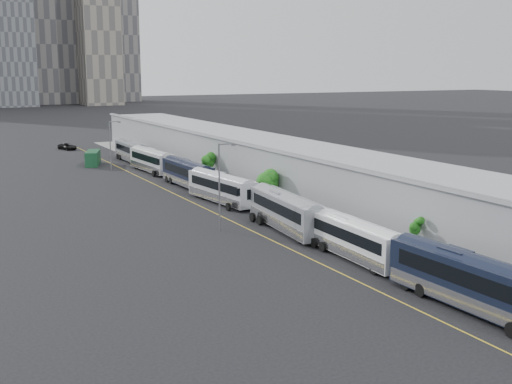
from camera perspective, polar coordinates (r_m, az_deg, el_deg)
sidewalk at (r=79.22m, az=4.20°, el=-1.51°), size 10.00×170.00×0.12m
lane_line at (r=74.35m, az=-2.70°, el=-2.35°), size 0.12×160.00×0.02m
depot at (r=80.71m, az=6.65°, el=1.17°), size 12.45×160.40×7.20m
bus_1 at (r=48.77m, az=18.53°, el=-7.94°), size 3.31×14.03×4.07m
bus_2 at (r=58.96m, az=8.74°, el=-4.43°), size 2.97×12.69×3.69m
bus_3 at (r=68.42m, az=2.74°, el=-2.05°), size 4.08×14.06×4.05m
bus_4 at (r=82.68m, az=-3.06°, el=0.13°), size 4.00×13.37×3.85m
bus_5 at (r=94.49m, az=-6.11°, el=1.45°), size 2.98×13.42×3.91m
bus_6 at (r=109.03m, az=-9.25°, el=2.61°), size 3.49×13.41×3.88m
bus_7 at (r=122.16m, az=-11.01°, el=3.41°), size 2.92×13.10×3.83m
tree_1 at (r=58.88m, az=13.93°, el=-3.24°), size 1.02×1.02×3.61m
tree_2 at (r=79.11m, az=0.98°, el=1.08°), size 2.77×2.77×4.95m
tree_3 at (r=96.29m, az=-4.27°, el=2.83°), size 1.95×1.95×4.61m
street_lamp_near at (r=67.81m, az=-3.14°, el=0.99°), size 2.04×0.22×9.37m
street_lamp_far at (r=111.30m, az=-12.74°, el=4.35°), size 2.04×0.22×8.46m
shipping_container at (r=119.23m, az=-14.30°, el=2.94°), size 4.22×6.92×2.57m
suv at (r=144.07m, az=-16.42°, el=3.90°), size 3.72×5.43×1.38m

